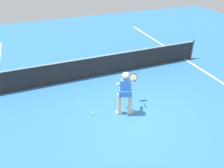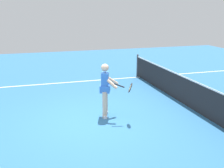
{
  "view_description": "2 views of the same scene",
  "coord_description": "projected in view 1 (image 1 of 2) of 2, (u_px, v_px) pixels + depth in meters",
  "views": [
    {
      "loc": [
        -2.76,
        -4.84,
        4.71
      ],
      "look_at": [
        -0.44,
        1.08,
        0.83
      ],
      "focal_mm": 35.82,
      "sensor_mm": 36.0,
      "label": 1
    },
    {
      "loc": [
        7.18,
        -1.56,
        3.09
      ],
      "look_at": [
        -0.44,
        0.74,
        0.89
      ],
      "focal_mm": 44.76,
      "sensor_mm": 36.0,
      "label": 2
    }
  ],
  "objects": [
    {
      "name": "court_net",
      "position": [
        103.0,
        65.0,
        9.48
      ],
      "size": [
        9.29,
        0.08,
        1.0
      ],
      "color": "#4C4C51",
      "rests_on": "ground"
    },
    {
      "name": "tennis_player",
      "position": [
        125.0,
        91.0,
        7.04
      ],
      "size": [
        0.99,
        0.87,
        1.55
      ],
      "color": "beige",
      "rests_on": "ground"
    },
    {
      "name": "ground_plane",
      "position": [
        137.0,
        120.0,
        7.16
      ],
      "size": [
        25.97,
        25.97,
        0.0
      ],
      "primitive_type": "plane",
      "color": "teal"
    },
    {
      "name": "tennis_ball_mid",
      "position": [
        93.0,
        113.0,
        7.39
      ],
      "size": [
        0.07,
        0.07,
        0.07
      ],
      "primitive_type": "sphere",
      "color": "#D1E533",
      "rests_on": "ground"
    }
  ]
}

